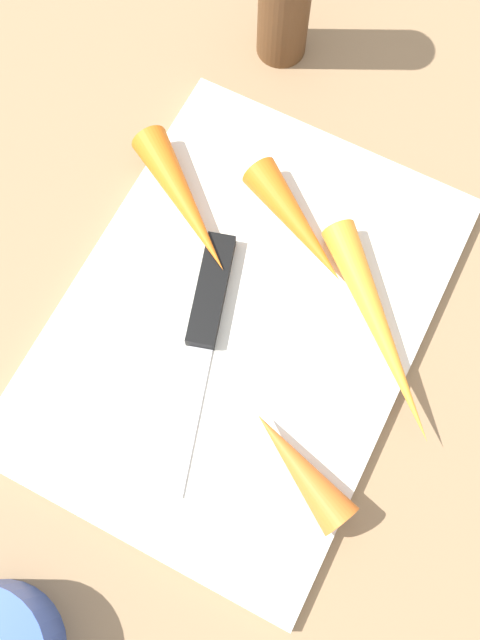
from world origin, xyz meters
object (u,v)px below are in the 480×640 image
object	(u,v)px
cutting_board	(240,322)
knife	(208,307)
carrot_longest	(380,330)
carrot_short	(298,224)
carrot_long	(185,202)
carrot_shortest	(299,467)

from	to	relation	value
cutting_board	knife	world-z (taller)	knife
knife	carrot_longest	bearing A→B (deg)	91.09
carrot_short	carrot_long	bearing A→B (deg)	-134.99
carrot_longest	knife	bearing A→B (deg)	-118.00
cutting_board	carrot_short	world-z (taller)	carrot_short
cutting_board	carrot_longest	bearing A→B (deg)	-69.60
knife	cutting_board	bearing A→B (deg)	80.47
carrot_shortest	carrot_long	size ratio (longest dim) A/B	0.71
cutting_board	carrot_longest	distance (m)	0.11
cutting_board	carrot_longest	xyz separation A→B (m)	(0.04, -0.10, 0.02)
carrot_long	carrot_short	distance (m)	0.09
cutting_board	carrot_shortest	distance (m)	0.12
knife	carrot_long	distance (m)	0.09
carrot_longest	carrot_shortest	bearing A→B (deg)	-50.94
knife	carrot_short	size ratio (longest dim) A/B	1.76
knife	carrot_short	xyz separation A→B (m)	(0.09, -0.03, 0.01)
cutting_board	carrot_shortest	world-z (taller)	carrot_shortest
carrot_long	carrot_short	size ratio (longest dim) A/B	1.16
carrot_long	carrot_longest	xyz separation A→B (m)	(-0.03, -0.18, -0.00)
carrot_shortest	carrot_short	world-z (taller)	same
knife	carrot_short	bearing A→B (deg)	143.33
cutting_board	carrot_shortest	bearing A→B (deg)	-132.86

